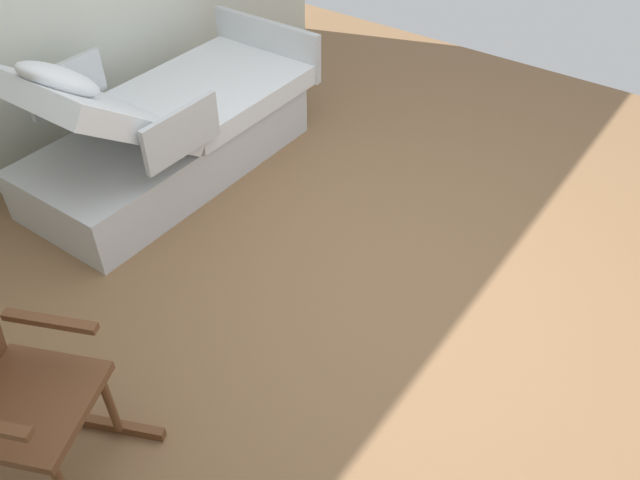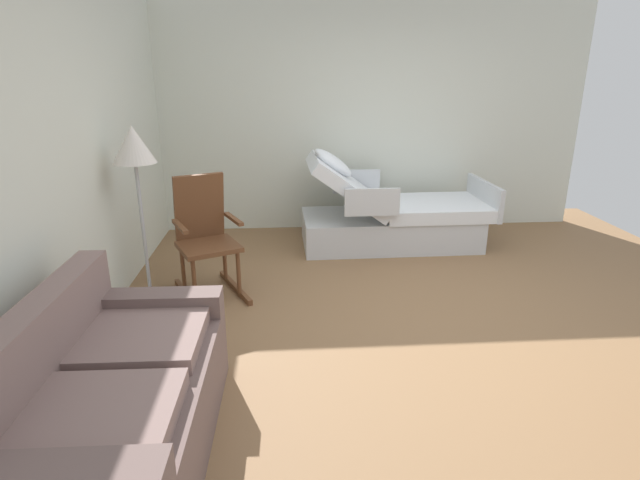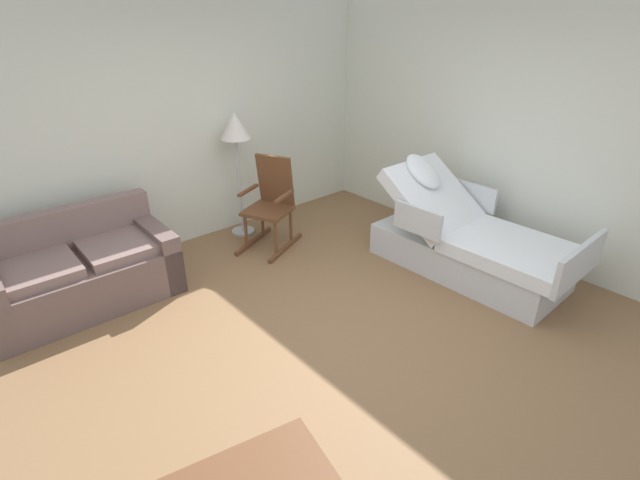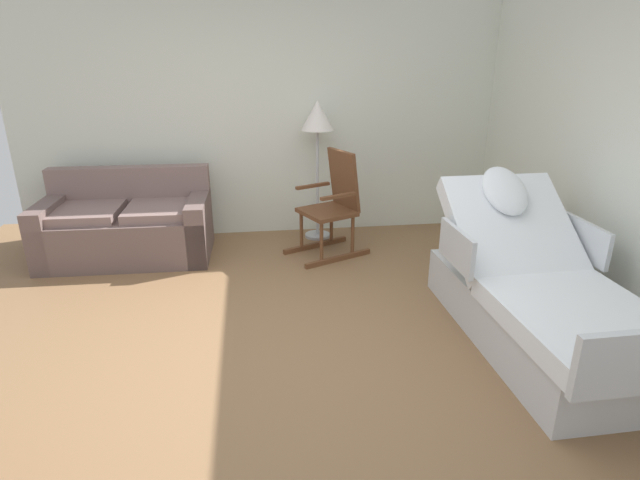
{
  "view_description": "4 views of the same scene",
  "coord_description": "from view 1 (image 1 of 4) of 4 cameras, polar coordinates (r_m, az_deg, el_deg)",
  "views": [
    {
      "loc": [
        -1.17,
        2.19,
        2.48
      ],
      "look_at": [
        0.04,
        0.54,
        0.72
      ],
      "focal_mm": 35.51,
      "sensor_mm": 36.0,
      "label": 1
    },
    {
      "loc": [
        -3.59,
        1.05,
        1.88
      ],
      "look_at": [
        0.18,
        0.78,
        0.61
      ],
      "focal_mm": 28.31,
      "sensor_mm": 36.0,
      "label": 2
    },
    {
      "loc": [
        -2.25,
        -2.38,
        2.53
      ],
      "look_at": [
        0.24,
        0.46,
        0.65
      ],
      "focal_mm": 26.38,
      "sensor_mm": 36.0,
      "label": 3
    },
    {
      "loc": [
        -0.16,
        -3.12,
        1.98
      ],
      "look_at": [
        0.3,
        0.32,
        0.68
      ],
      "focal_mm": 28.84,
      "sensor_mm": 36.0,
      "label": 4
    }
  ],
  "objects": [
    {
      "name": "ground_plane",
      "position": [
        3.51,
        5.79,
        -4.51
      ],
      "size": [
        6.29,
        6.29,
        0.0
      ],
      "primitive_type": "plane",
      "color": "olive"
    },
    {
      "name": "rocking_chair",
      "position": [
        2.71,
        -26.37,
        -12.2
      ],
      "size": [
        0.89,
        0.75,
        1.05
      ],
      "color": "brown",
      "rests_on": "ground"
    },
    {
      "name": "hospital_bed",
      "position": [
        4.34,
        -13.57,
        9.57
      ],
      "size": [
        1.06,
        2.08,
        1.14
      ],
      "color": "silver",
      "rests_on": "ground"
    }
  ]
}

